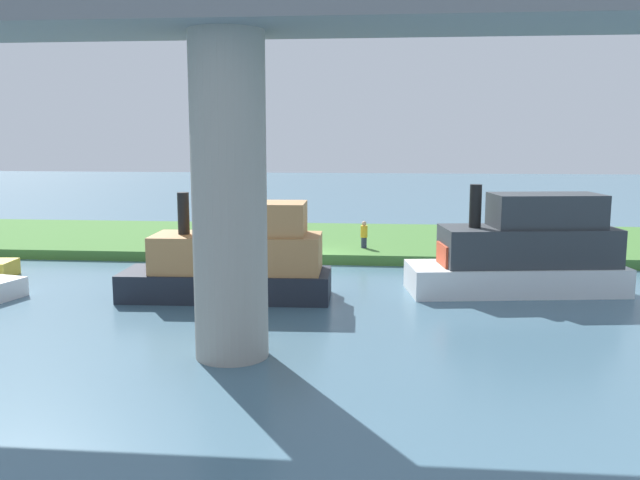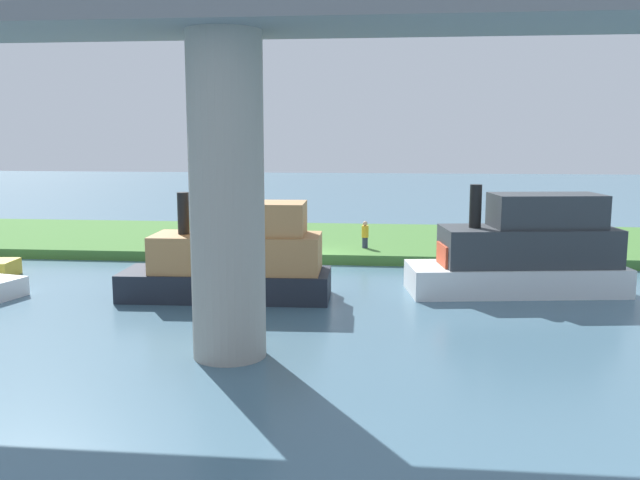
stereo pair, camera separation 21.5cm
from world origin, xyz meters
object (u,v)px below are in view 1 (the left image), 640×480
at_px(bridge_pylon, 229,199).
at_px(pontoon_yellow, 523,253).
at_px(mooring_post, 200,240).
at_px(motorboat_red, 233,260).
at_px(person_on_bank, 364,234).

relative_size(bridge_pylon, pontoon_yellow, 1.03).
distance_m(mooring_post, motorboat_red, 8.94).
relative_size(motorboat_red, pontoon_yellow, 0.92).
bearing_deg(mooring_post, motorboat_red, 113.53).
relative_size(bridge_pylon, mooring_post, 9.44).
xyz_separation_m(bridge_pylon, person_on_bank, (-3.22, -16.42, -3.34)).
bearing_deg(motorboat_red, person_on_bank, -116.59).
xyz_separation_m(bridge_pylon, mooring_post, (5.07, -15.15, -3.56)).
relative_size(person_on_bank, pontoon_yellow, 0.16).
bearing_deg(motorboat_red, mooring_post, -66.47).
bearing_deg(motorboat_red, bridge_pylon, 102.23).
xyz_separation_m(mooring_post, pontoon_yellow, (-14.91, 6.05, 0.63)).
xyz_separation_m(mooring_post, motorboat_red, (-3.56, 8.18, 0.54)).
distance_m(motorboat_red, pontoon_yellow, 11.55).
distance_m(bridge_pylon, motorboat_red, 7.74).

